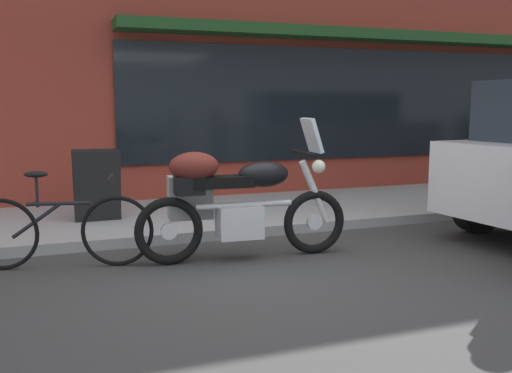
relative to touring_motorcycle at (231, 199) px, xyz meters
name	(u,v)px	position (x,y,z in m)	size (l,w,h in m)	color
ground_plane	(267,269)	(0.21, -0.45, -0.61)	(80.00, 80.00, 0.00)	#373737
touring_motorcycle	(231,199)	(0.00, 0.00, 0.00)	(2.17, 0.76, 1.41)	black
parked_bicycle	(59,229)	(-1.62, 0.26, -0.24)	(1.71, 0.55, 0.93)	black
sandwich_board_sign	(97,185)	(-1.13, 1.85, -0.05)	(0.55, 0.40, 0.87)	black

